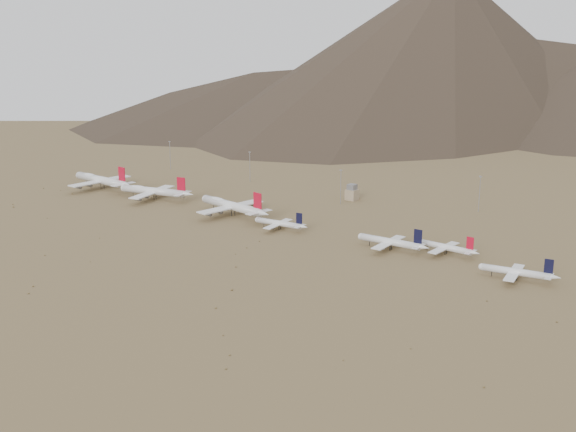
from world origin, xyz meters
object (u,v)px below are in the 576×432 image
Objects in this scene: widebody_centre at (154,191)px; control_tower at (352,193)px; widebody_west at (101,180)px; widebody_east at (232,206)px; narrowbody_b at (392,242)px; narrowbody_a at (280,223)px.

control_tower is at bearing 23.09° from widebody_centre.
widebody_west is 61.03m from widebody_centre.
widebody_centre is 0.92× the size of widebody_east.
widebody_east reaches higher than widebody_centre.
control_tower is at bearing 130.22° from narrowbody_b.
widebody_centre is 5.23× the size of control_tower.
widebody_east is at bearing 175.94° from narrowbody_b.
widebody_west is at bearing 166.44° from widebody_centre.
widebody_centre is 205.73m from narrowbody_b.
narrowbody_b is at bearing -46.84° from control_tower.
widebody_west reaches higher than narrowbody_b.
widebody_centre is 127.58m from narrowbody_a.
narrowbody_a is at bearing -1.41° from widebody_east.
widebody_centre is 79.04m from widebody_east.
widebody_west reaches higher than narrowbody_a.
narrowbody_a is (127.31, -7.86, -2.34)m from widebody_centre.
widebody_east is 5.71× the size of control_tower.
narrowbody_a reaches higher than control_tower.
narrowbody_a is at bearing 0.17° from widebody_west.
widebody_centre is at bearing 2.91° from widebody_west.
narrowbody_b is (205.71, -2.45, -1.66)m from widebody_centre.
control_tower is (179.92, 90.67, -1.98)m from widebody_west.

